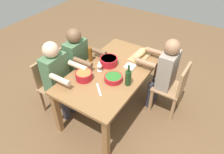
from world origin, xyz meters
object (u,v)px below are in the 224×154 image
at_px(wine_glass, 99,64).
at_px(napkin_stack, 130,67).
at_px(dining_table, 112,76).
at_px(diner_near_right, 164,71).
at_px(serving_bowl_fruit, 84,75).
at_px(wine_bottle, 128,78).
at_px(chair_far_center, 71,68).
at_px(serving_bowl_salad, 109,61).
at_px(diner_far_left, 58,76).
at_px(serving_bowl_greens, 113,78).
at_px(cutting_board, 140,56).
at_px(chair_near_right, 174,87).
at_px(beer_bottle, 90,54).
at_px(diner_far_center, 79,60).
at_px(chair_far_left, 51,83).
at_px(bread_loaf, 141,53).

distance_m(wine_glass, napkin_stack, 0.44).
distance_m(dining_table, diner_near_right, 0.74).
distance_m(serving_bowl_fruit, wine_bottle, 0.57).
distance_m(chair_far_center, serving_bowl_salad, 0.74).
bearing_deg(chair_far_center, diner_far_left, -157.49).
bearing_deg(wine_bottle, serving_bowl_greens, 99.23).
bearing_deg(serving_bowl_salad, napkin_stack, -70.17).
bearing_deg(serving_bowl_greens, cutting_board, -3.69).
bearing_deg(chair_near_right, diner_near_right, 90.00).
bearing_deg(beer_bottle, diner_far_center, 100.45).
xyz_separation_m(chair_near_right, diner_far_center, (-0.44, 1.37, 0.21)).
relative_size(dining_table, wine_glass, 9.71).
xyz_separation_m(chair_far_center, beer_bottle, (0.04, -0.38, 0.37)).
distance_m(diner_far_center, diner_far_left, 0.44).
bearing_deg(wine_bottle, diner_near_right, -25.04).
distance_m(diner_near_right, serving_bowl_fruit, 1.13).
distance_m(dining_table, beer_bottle, 0.44).
relative_size(dining_table, diner_near_right, 1.34).
height_order(diner_far_left, serving_bowl_salad, diner_far_left).
xyz_separation_m(chair_far_left, wine_bottle, (0.31, -1.10, 0.37)).
distance_m(chair_far_left, diner_far_left, 0.28).
relative_size(chair_far_left, cutting_board, 2.12).
distance_m(serving_bowl_fruit, wine_glass, 0.27).
bearing_deg(chair_far_left, serving_bowl_fruit, -80.13).
bearing_deg(diner_far_left, diner_near_right, -53.17).
bearing_deg(diner_far_center, wine_bottle, -98.32).
relative_size(diner_near_right, chair_far_center, 1.41).
height_order(chair_near_right, beer_bottle, beer_bottle).
xyz_separation_m(diner_far_left, serving_bowl_salad, (0.54, -0.47, 0.10)).
bearing_deg(diner_far_center, chair_far_center, 90.00).
distance_m(chair_near_right, serving_bowl_fruit, 1.30).
relative_size(beer_bottle, wine_glass, 1.33).
height_order(serving_bowl_greens, wine_bottle, wine_bottle).
height_order(diner_far_center, serving_bowl_salad, diner_far_center).
distance_m(chair_far_center, diner_far_center, 0.28).
bearing_deg(diner_far_center, chair_far_left, 157.49).
bearing_deg(diner_far_left, dining_table, -53.17).
xyz_separation_m(diner_far_left, serving_bowl_greens, (0.28, -0.72, 0.08)).
bearing_deg(diner_far_center, serving_bowl_fruit, -132.09).
bearing_deg(napkin_stack, wine_bottle, -155.80).
bearing_deg(serving_bowl_fruit, wine_bottle, -68.35).
distance_m(diner_near_right, chair_far_left, 1.64).
height_order(dining_table, serving_bowl_salad, serving_bowl_salad).
bearing_deg(serving_bowl_fruit, cutting_board, -23.80).
bearing_deg(chair_far_center, diner_near_right, -72.04).
bearing_deg(beer_bottle, chair_near_right, -70.82).
height_order(diner_far_center, serving_bowl_fruit, diner_far_center).
distance_m(chair_far_center, bread_loaf, 1.13).
bearing_deg(chair_far_center, chair_far_left, 180.00).
bearing_deg(chair_far_center, serving_bowl_salad, -81.30).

